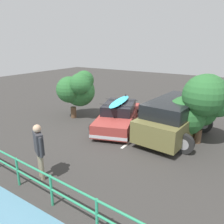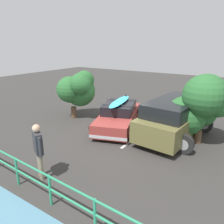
{
  "view_description": "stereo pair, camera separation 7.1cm",
  "coord_description": "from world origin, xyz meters",
  "views": [
    {
      "loc": [
        -5.51,
        9.05,
        4.09
      ],
      "look_at": [
        -0.1,
        0.62,
        0.95
      ],
      "focal_mm": 35.0,
      "sensor_mm": 36.0,
      "label": 1
    },
    {
      "loc": [
        -5.57,
        9.02,
        4.09
      ],
      "look_at": [
        -0.1,
        0.62,
        0.95
      ],
      "focal_mm": 35.0,
      "sensor_mm": 36.0,
      "label": 2
    }
  ],
  "objects": [
    {
      "name": "suv_car",
      "position": [
        -2.86,
        -0.37,
        0.91
      ],
      "size": [
        2.93,
        4.84,
        1.75
      ],
      "color": "brown",
      "rests_on": "ground"
    },
    {
      "name": "person_bystander",
      "position": [
        -0.39,
        5.19,
        1.09
      ],
      "size": [
        0.64,
        0.42,
        1.81
      ],
      "color": "gray",
      "rests_on": "ground"
    },
    {
      "name": "bush_near_left",
      "position": [
        2.73,
        -0.05,
        1.67
      ],
      "size": [
        2.25,
        2.19,
        2.67
      ],
      "color": "brown",
      "rests_on": "ground"
    },
    {
      "name": "railing_fence",
      "position": [
        -0.1,
        5.81,
        0.61
      ],
      "size": [
        9.15,
        0.49,
        0.91
      ],
      "color": "#2D9366",
      "rests_on": "ground"
    },
    {
      "name": "bush_near_right",
      "position": [
        -3.87,
        -0.38,
        1.72
      ],
      "size": [
        2.59,
        2.28,
        2.97
      ],
      "color": "brown",
      "rests_on": "ground"
    },
    {
      "name": "ground_plane",
      "position": [
        0.0,
        0.0,
        -0.01
      ],
      "size": [
        44.0,
        44.0,
        0.02
      ],
      "primitive_type": "cube",
      "color": "#383533",
      "rests_on": "ground"
    },
    {
      "name": "sedan_car",
      "position": [
        -0.09,
        -0.02,
        0.59
      ],
      "size": [
        3.05,
        4.58,
        1.51
      ],
      "color": "#9E3833",
      "rests_on": "ground"
    },
    {
      "name": "parking_stripe",
      "position": [
        -1.48,
        0.02,
        0.0
      ],
      "size": [
        0.12,
        4.07,
        0.0
      ],
      "primitive_type": "cube",
      "rotation": [
        0.0,
        0.0,
        1.57
      ],
      "color": "silver",
      "rests_on": "ground"
    }
  ]
}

